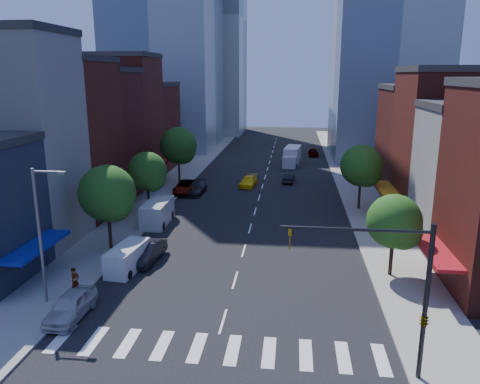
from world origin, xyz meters
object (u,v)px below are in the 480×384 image
(parked_car_front, at_px, (71,306))
(traffic_car_far, at_px, (313,152))
(cargo_van_near, at_px, (127,259))
(traffic_car_oncoming, at_px, (289,178))
(pedestrian_far, at_px, (143,218))
(cargo_van_far, at_px, (157,213))
(parked_car_second, at_px, (148,252))
(parked_car_third, at_px, (186,187))
(taxi, at_px, (249,181))
(pedestrian_near, at_px, (75,281))
(box_truck, at_px, (292,157))
(parked_car_rear, at_px, (196,188))

(parked_car_front, height_order, traffic_car_far, parked_car_front)
(cargo_van_near, bearing_deg, parked_car_front, -91.00)
(traffic_car_oncoming, xyz_separation_m, pedestrian_far, (-14.03, -21.94, 0.39))
(traffic_car_far, bearing_deg, cargo_van_far, 66.29)
(pedestrian_far, bearing_deg, parked_car_second, 36.68)
(parked_car_front, xyz_separation_m, parked_car_third, (0.00, 31.76, -0.00))
(cargo_van_near, distance_m, pedestrian_far, 10.31)
(taxi, distance_m, traffic_car_far, 27.49)
(taxi, xyz_separation_m, pedestrian_near, (-8.62, -33.66, 0.44))
(parked_car_front, relative_size, parked_car_second, 0.97)
(cargo_van_far, distance_m, taxi, 19.10)
(box_truck, relative_size, pedestrian_near, 4.03)
(parked_car_second, relative_size, traffic_car_oncoming, 1.20)
(parked_car_third, bearing_deg, cargo_van_near, -90.11)
(parked_car_rear, height_order, traffic_car_far, parked_car_rear)
(parked_car_second, relative_size, taxi, 1.03)
(traffic_car_oncoming, distance_m, pedestrian_far, 26.05)
(box_truck, bearing_deg, taxi, -103.03)
(parked_car_rear, distance_m, cargo_van_far, 12.73)
(cargo_van_near, height_order, box_truck, box_truck)
(parked_car_third, xyz_separation_m, cargo_van_far, (0.00, -12.85, 0.36))
(traffic_car_far, bearing_deg, box_truck, 66.42)
(traffic_car_oncoming, bearing_deg, parked_car_front, 76.94)
(cargo_van_far, bearing_deg, traffic_car_oncoming, 56.64)
(cargo_van_near, bearing_deg, parked_car_second, 68.29)
(traffic_car_oncoming, xyz_separation_m, traffic_car_far, (4.25, 22.68, 0.06))
(pedestrian_far, bearing_deg, cargo_van_far, 160.41)
(parked_car_rear, distance_m, traffic_car_far, 34.48)
(parked_car_second, distance_m, traffic_car_oncoming, 32.10)
(parked_car_rear, bearing_deg, box_truck, 62.34)
(taxi, relative_size, pedestrian_far, 2.58)
(taxi, xyz_separation_m, traffic_car_far, (9.67, 25.74, 0.05))
(traffic_car_far, xyz_separation_m, pedestrian_far, (-18.29, -44.62, 0.33))
(traffic_car_far, relative_size, pedestrian_near, 2.19)
(pedestrian_near, bearing_deg, pedestrian_far, 10.98)
(pedestrian_far, bearing_deg, parked_car_front, 19.86)
(parked_car_second, distance_m, cargo_van_far, 9.79)
(taxi, xyz_separation_m, traffic_car_oncoming, (5.42, 3.06, -0.01))
(parked_car_front, height_order, cargo_van_near, cargo_van_near)
(cargo_van_near, distance_m, traffic_car_oncoming, 34.26)
(parked_car_second, xyz_separation_m, traffic_car_oncoming, (11.03, 30.14, -0.13))
(cargo_van_near, height_order, traffic_car_far, cargo_van_near)
(parked_car_rear, distance_m, box_truck, 23.91)
(cargo_van_near, distance_m, taxi, 29.76)
(cargo_van_far, distance_m, pedestrian_near, 16.18)
(traffic_car_far, height_order, pedestrian_far, pedestrian_far)
(traffic_car_far, distance_m, pedestrian_far, 48.22)
(traffic_car_far, bearing_deg, parked_car_third, 58.45)
(taxi, height_order, traffic_car_oncoming, taxi)
(cargo_van_far, xyz_separation_m, box_truck, (13.36, 33.35, 0.28))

